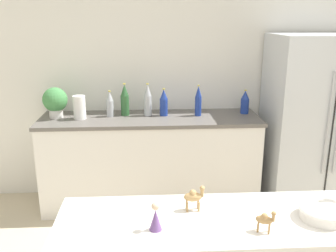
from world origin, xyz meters
TOP-DOWN VIEW (x-y plane):
  - wall_back at (0.00, 2.73)m, footprint 8.00×0.06m
  - back_counter at (-0.30, 2.40)m, footprint 2.15×0.63m
  - refrigerator at (1.34, 2.34)m, footprint 0.93×0.72m
  - potted_plant at (-1.21, 2.43)m, footprint 0.24×0.24m
  - paper_towel_roll at (-0.98, 2.37)m, footprint 0.12×0.12m
  - back_bottle_0 at (-0.32, 2.46)m, footprint 0.08×0.08m
  - back_bottle_1 at (-0.55, 2.49)m, footprint 0.08×0.08m
  - back_bottle_2 at (0.66, 2.49)m, footprint 0.08×0.08m
  - back_bottle_3 at (-0.69, 2.45)m, footprint 0.07×0.07m
  - back_bottle_4 at (0.18, 2.43)m, footprint 0.06×0.06m
  - back_bottle_5 at (-0.16, 2.45)m, footprint 0.08×0.08m
  - fruit_bowl at (0.51, 0.43)m, footprint 0.24×0.24m
  - camel_figurine at (0.19, 0.34)m, footprint 0.09×0.07m
  - camel_figurine_second at (-0.11, 0.56)m, footprint 0.11×0.05m
  - wise_man_figurine_crimson at (-0.30, 0.39)m, footprint 0.06×0.06m

SIDE VIEW (x-z plane):
  - back_counter at x=-0.30m, z-range 0.00..0.93m
  - refrigerator at x=1.34m, z-range 0.00..1.72m
  - fruit_bowl at x=0.51m, z-range 0.93..0.99m
  - wise_man_figurine_crimson at x=-0.30m, z-range 0.92..1.06m
  - camel_figurine at x=0.19m, z-range 0.94..1.05m
  - camel_figurine_second at x=-0.11m, z-range 0.94..1.07m
  - paper_towel_roll at x=-0.98m, z-range 0.93..1.15m
  - back_bottle_2 at x=0.66m, z-range 0.92..1.16m
  - back_bottle_3 at x=-0.69m, z-range 0.92..1.18m
  - back_bottle_5 at x=-0.16m, z-range 0.92..1.19m
  - back_bottle_4 at x=0.18m, z-range 0.92..1.23m
  - back_bottle_1 at x=-0.55m, z-range 0.92..1.24m
  - back_bottle_0 at x=-0.32m, z-range 0.92..1.24m
  - potted_plant at x=-1.21m, z-range 0.94..1.24m
  - wall_back at x=0.00m, z-range 0.00..2.55m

